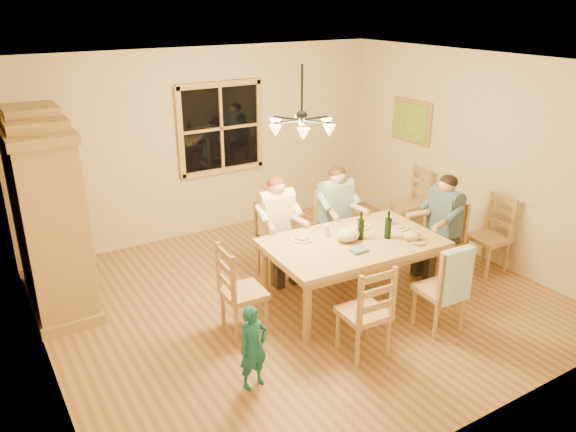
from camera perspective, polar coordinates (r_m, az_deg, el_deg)
floor at (r=6.71m, az=1.24°, el=-8.37°), size 5.50×5.50×0.00m
ceiling at (r=5.86m, az=1.46°, el=15.22°), size 5.50×5.00×0.02m
wall_back at (r=8.28m, az=-8.13°, el=7.35°), size 5.50×0.02×2.70m
wall_left at (r=5.29m, az=-24.62°, el=-2.64°), size 0.02×5.00×2.70m
wall_right at (r=7.92m, az=18.41°, el=5.83°), size 0.02×5.00×2.70m
window at (r=8.28m, az=-6.83°, el=8.84°), size 1.30×0.06×1.30m
painting at (r=8.64m, az=12.41°, el=9.36°), size 0.06×0.78×0.64m
chandelier at (r=5.96m, az=1.40°, el=9.25°), size 0.77×0.68×0.71m
armoire at (r=6.67m, az=-23.12°, el=-0.34°), size 0.66×1.40×2.30m
dining_table at (r=6.42m, az=6.56°, el=-3.29°), size 2.02×1.30×0.76m
chair_far_left at (r=7.06m, az=-1.11°, el=-3.99°), size 0.46×0.44×0.99m
chair_far_right at (r=7.46m, az=4.84°, el=-2.62°), size 0.46×0.44×0.99m
chair_near_left at (r=5.68m, az=7.62°, el=-11.01°), size 0.46×0.44×0.99m
chair_near_right at (r=6.24m, az=15.03°, el=-8.44°), size 0.46×0.44×0.99m
chair_end_left at (r=5.99m, az=-4.48°, el=-9.01°), size 0.44×0.46×0.99m
chair_end_right at (r=7.37m, az=15.18°, el=-3.64°), size 0.44×0.46×0.99m
adult_woman at (r=6.85m, az=-1.14°, el=0.08°), size 0.41×0.44×0.87m
adult_plaid_man at (r=7.26m, az=4.97°, el=1.26°), size 0.41×0.44×0.87m
adult_slate_man at (r=7.17m, az=15.59°, el=0.26°), size 0.44×0.41×0.87m
towel at (r=5.94m, az=16.63°, el=-5.87°), size 0.38×0.12×0.58m
wine_bottle_a at (r=6.38m, az=7.42°, el=-0.94°), size 0.08×0.08×0.33m
wine_bottle_b at (r=6.44m, az=10.14°, el=-0.89°), size 0.08×0.08×0.33m
plate_woman at (r=6.37m, az=1.47°, el=-2.32°), size 0.26×0.26×0.02m
plate_plaid at (r=6.77m, az=7.29°, el=-1.01°), size 0.26×0.26×0.02m
plate_slate at (r=6.80m, az=11.07°, el=-1.15°), size 0.26×0.26×0.02m
wine_glass_a at (r=6.43m, az=3.92°, el=-1.52°), size 0.06×0.06×0.14m
wine_glass_b at (r=6.78m, az=10.33°, el=-0.59°), size 0.06×0.06×0.14m
cap at (r=6.49m, az=12.50°, el=-1.96°), size 0.20×0.20×0.11m
napkin at (r=6.12m, az=7.21°, el=-3.45°), size 0.19×0.15×0.03m
cloth_bundle at (r=6.33m, az=6.11°, el=-1.91°), size 0.28×0.22×0.15m
child at (r=5.16m, az=-3.55°, el=-13.18°), size 0.32×0.23×0.81m
chair_spare_front at (r=7.67m, az=19.53°, el=-3.16°), size 0.43×0.45×0.99m
chair_spare_back at (r=8.56m, az=12.13°, el=0.21°), size 0.47×0.48×0.99m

